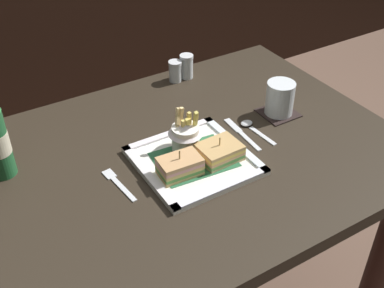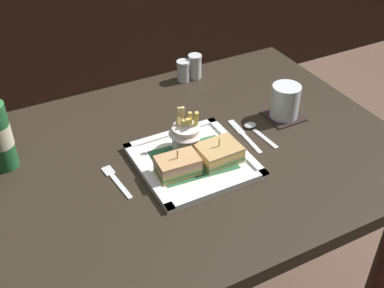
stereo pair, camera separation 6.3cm
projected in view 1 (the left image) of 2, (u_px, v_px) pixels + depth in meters
dining_table at (190, 187)px, 1.35m from camera, size 1.10×0.82×0.72m
square_plate at (194, 161)px, 1.22m from camera, size 0.27×0.27×0.02m
sandwich_half_left at (180, 166)px, 1.16m from camera, size 0.11×0.07×0.07m
sandwich_half_right at (219, 152)px, 1.21m from camera, size 0.11×0.08×0.07m
fries_cup at (185, 133)px, 1.23m from camera, size 0.09×0.09×0.12m
drink_coaster at (278, 113)px, 1.41m from camera, size 0.10×0.10×0.00m
water_glass at (280, 100)px, 1.38m from camera, size 0.08×0.08×0.10m
fork at (118, 183)px, 1.16m from camera, size 0.03×0.14×0.00m
knife at (241, 133)px, 1.33m from camera, size 0.02×0.17×0.00m
spoon at (251, 126)px, 1.35m from camera, size 0.04×0.13×0.01m
salt_shaker at (175, 72)px, 1.55m from camera, size 0.04×0.04×0.07m
pepper_shaker at (187, 68)px, 1.56m from camera, size 0.04×0.04×0.08m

